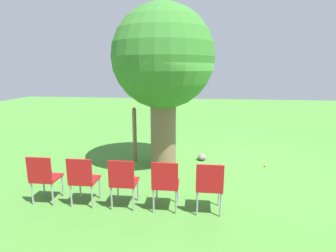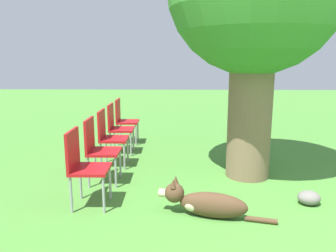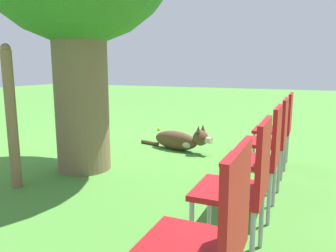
% 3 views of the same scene
% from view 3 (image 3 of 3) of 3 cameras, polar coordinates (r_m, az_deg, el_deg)
% --- Properties ---
extents(ground_plane, '(30.00, 30.00, 0.00)m').
position_cam_3_polar(ground_plane, '(4.96, -7.77, -3.92)').
color(ground_plane, '#478433').
extents(dog, '(1.25, 0.43, 0.41)m').
position_cam_3_polar(dog, '(4.78, 2.27, -2.48)').
color(dog, '#513823').
rests_on(dog, ground_plane).
extents(fence_post, '(0.10, 0.10, 1.42)m').
position_cam_3_polar(fence_post, '(3.56, -25.61, 1.39)').
color(fence_post, '#846647').
rests_on(fence_post, ground_plane).
extents(red_chair_0, '(0.43, 0.45, 0.90)m').
position_cam_3_polar(red_chair_0, '(4.18, 18.83, 0.27)').
color(red_chair_0, '#B21419').
rests_on(red_chair_0, ground_plane).
extents(red_chair_1, '(0.43, 0.45, 0.90)m').
position_cam_3_polar(red_chair_1, '(3.46, 17.69, -1.62)').
color(red_chair_1, '#B21419').
rests_on(red_chair_1, ground_plane).
extents(red_chair_2, '(0.43, 0.45, 0.90)m').
position_cam_3_polar(red_chair_2, '(2.76, 15.95, -4.49)').
color(red_chair_2, '#B21419').
rests_on(red_chair_2, ground_plane).
extents(red_chair_3, '(0.43, 0.45, 0.90)m').
position_cam_3_polar(red_chair_3, '(2.07, 13.01, -9.28)').
color(red_chair_3, '#B21419').
rests_on(red_chair_3, ground_plane).
extents(red_chair_4, '(0.43, 0.45, 0.90)m').
position_cam_3_polar(red_chair_4, '(1.42, 6.96, -18.57)').
color(red_chair_4, '#B21419').
rests_on(red_chair_4, ground_plane).
extents(tennis_ball, '(0.07, 0.07, 0.07)m').
position_cam_3_polar(tennis_ball, '(6.30, -1.60, -0.49)').
color(tennis_ball, '#CCE033').
rests_on(tennis_ball, ground_plane).
extents(garden_rock, '(0.26, 0.23, 0.16)m').
position_cam_3_polar(garden_rock, '(5.12, -12.30, -2.67)').
color(garden_rock, slate).
rests_on(garden_rock, ground_plane).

